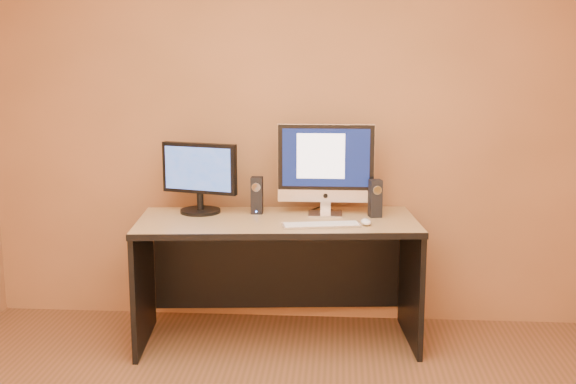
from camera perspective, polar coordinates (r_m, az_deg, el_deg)
name	(u,v)px	position (r m, az deg, el deg)	size (l,w,h in m)	color
walls	(253,178)	(2.74, -2.80, 1.12)	(4.00, 4.00, 2.60)	#AB7145
desk	(278,281)	(4.47, -0.83, -7.05)	(1.68, 0.74, 0.78)	tan
imac	(326,169)	(4.44, 3.00, 1.83)	(0.60, 0.22, 0.58)	silver
second_monitor	(200,178)	(4.54, -7.00, 1.09)	(0.50, 0.25, 0.44)	black
speaker_left	(257,195)	(4.51, -2.47, -0.26)	(0.07, 0.08, 0.23)	black
speaker_right	(375,198)	(4.44, 6.91, -0.50)	(0.07, 0.08, 0.23)	black
keyboard	(321,225)	(4.19, 2.64, -2.61)	(0.45, 0.12, 0.02)	#BABABE
mouse	(366,222)	(4.25, 6.18, -2.34)	(0.06, 0.11, 0.04)	white
cable_a	(328,209)	(4.66, 3.20, -1.32)	(0.01, 0.01, 0.23)	black
cable_b	(316,208)	(4.66, 2.24, -1.30)	(0.01, 0.01, 0.19)	black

